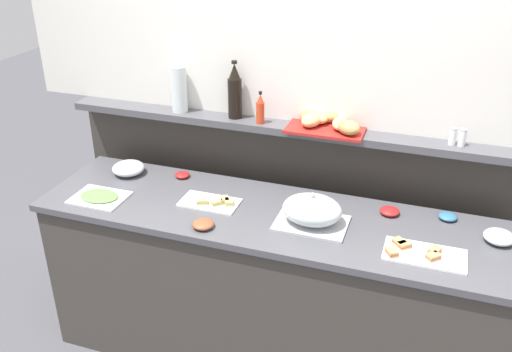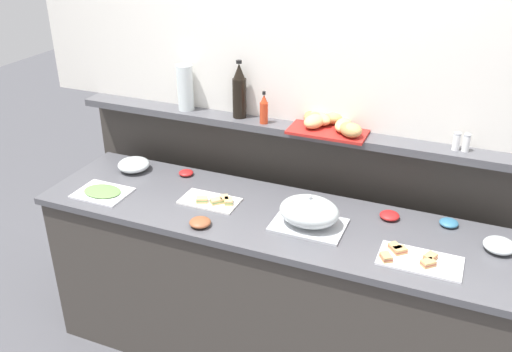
{
  "view_description": "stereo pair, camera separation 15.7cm",
  "coord_description": "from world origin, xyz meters",
  "views": [
    {
      "loc": [
        0.69,
        -2.24,
        2.31
      ],
      "look_at": [
        -0.12,
        0.1,
        1.06
      ],
      "focal_mm": 38.78,
      "sensor_mm": 36.0,
      "label": 1
    },
    {
      "loc": [
        0.84,
        -2.18,
        2.31
      ],
      "look_at": [
        -0.12,
        0.1,
        1.06
      ],
      "focal_mm": 38.78,
      "sensor_mm": 36.0,
      "label": 2
    }
  ],
  "objects": [
    {
      "name": "ground_plane",
      "position": [
        0.0,
        0.6,
        0.0
      ],
      "size": [
        12.0,
        12.0,
        0.0
      ],
      "primitive_type": "plane",
      "color": "#4C4C51"
    },
    {
      "name": "water_carafe",
      "position": [
        -0.68,
        0.42,
        1.36
      ],
      "size": [
        0.09,
        0.09,
        0.26
      ],
      "primitive_type": "cylinder",
      "color": "silver",
      "rests_on": "back_ledge_unit"
    },
    {
      "name": "sandwich_platter_rear",
      "position": [
        -0.32,
        -0.01,
        0.93
      ],
      "size": [
        0.3,
        0.17,
        0.04
      ],
      "color": "white",
      "rests_on": "buffet_counter"
    },
    {
      "name": "back_ledge_unit",
      "position": [
        0.0,
        0.49,
        0.65
      ],
      "size": [
        2.66,
        0.22,
        1.23
      ],
      "color": "#3D3833",
      "rests_on": "ground_plane"
    },
    {
      "name": "sandwich_platter_side",
      "position": [
        0.72,
        -0.12,
        0.93
      ],
      "size": [
        0.35,
        0.19,
        0.04
      ],
      "color": "white",
      "rests_on": "buffet_counter"
    },
    {
      "name": "pepper_shaker",
      "position": [
        0.83,
        0.42,
        1.28
      ],
      "size": [
        0.03,
        0.03,
        0.09
      ],
      "color": "white",
      "rests_on": "back_ledge_unit"
    },
    {
      "name": "bread_basket",
      "position": [
        0.16,
        0.43,
        1.27
      ],
      "size": [
        0.4,
        0.3,
        0.08
      ],
      "color": "#B2231E",
      "rests_on": "back_ledge_unit"
    },
    {
      "name": "buffet_counter",
      "position": [
        0.0,
        0.0,
        0.46
      ],
      "size": [
        2.38,
        0.63,
        0.92
      ],
      "color": "#3D3833",
      "rests_on": "ground_plane"
    },
    {
      "name": "condiment_bowl_dark",
      "position": [
        -0.59,
        0.22,
        0.94
      ],
      "size": [
        0.08,
        0.08,
        0.03
      ],
      "primitive_type": "ellipsoid",
      "color": "red",
      "rests_on": "buffet_counter"
    },
    {
      "name": "condiment_bowl_cream",
      "position": [
        -0.27,
        -0.22,
        0.94
      ],
      "size": [
        0.1,
        0.1,
        0.04
      ],
      "primitive_type": "ellipsoid",
      "color": "brown",
      "rests_on": "buffet_counter"
    },
    {
      "name": "glass_bowl_large",
      "position": [
        1.04,
        0.1,
        0.95
      ],
      "size": [
        0.14,
        0.14,
        0.05
      ],
      "color": "silver",
      "rests_on": "buffet_counter"
    },
    {
      "name": "hot_sauce_bottle",
      "position": [
        -0.19,
        0.39,
        1.31
      ],
      "size": [
        0.04,
        0.04,
        0.18
      ],
      "color": "red",
      "rests_on": "back_ledge_unit"
    },
    {
      "name": "serving_cloche",
      "position": [
        0.21,
        -0.03,
        0.99
      ],
      "size": [
        0.34,
        0.24,
        0.17
      ],
      "color": "#B7BABF",
      "rests_on": "buffet_counter"
    },
    {
      "name": "glass_bowl_medium",
      "position": [
        -0.9,
        0.16,
        0.95
      ],
      "size": [
        0.18,
        0.18,
        0.07
      ],
      "color": "silver",
      "rests_on": "buffet_counter"
    },
    {
      "name": "wine_bottle_dark",
      "position": [
        -0.35,
        0.42,
        1.38
      ],
      "size": [
        0.08,
        0.08,
        0.32
      ],
      "color": "black",
      "rests_on": "back_ledge_unit"
    },
    {
      "name": "condiment_bowl_red",
      "position": [
        0.82,
        0.23,
        0.94
      ],
      "size": [
        0.09,
        0.09,
        0.03
      ],
      "primitive_type": "ellipsoid",
      "color": "teal",
      "rests_on": "buffet_counter"
    },
    {
      "name": "cold_cuts_platter",
      "position": [
        -0.89,
        -0.14,
        0.93
      ],
      "size": [
        0.27,
        0.21,
        0.02
      ],
      "color": "silver",
      "rests_on": "buffet_counter"
    },
    {
      "name": "condiment_bowl_teal",
      "position": [
        0.55,
        0.19,
        0.94
      ],
      "size": [
        0.1,
        0.1,
        0.03
      ],
      "primitive_type": "ellipsoid",
      "color": "red",
      "rests_on": "buffet_counter"
    },
    {
      "name": "salt_shaker",
      "position": [
        0.78,
        0.42,
        1.28
      ],
      "size": [
        0.03,
        0.03,
        0.09
      ],
      "color": "white",
      "rests_on": "back_ledge_unit"
    }
  ]
}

